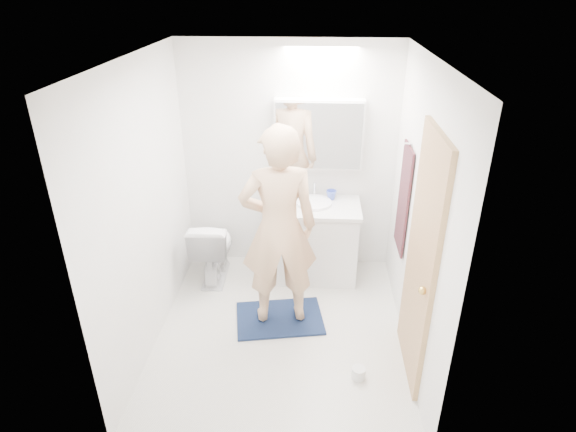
# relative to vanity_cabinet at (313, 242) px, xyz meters

# --- Properties ---
(floor) EXTENTS (2.50, 2.50, 0.00)m
(floor) POSITION_rel_vanity_cabinet_xyz_m (-0.27, -0.96, -0.39)
(floor) COLOR silver
(floor) RESTS_ON ground
(ceiling) EXTENTS (2.50, 2.50, 0.00)m
(ceiling) POSITION_rel_vanity_cabinet_xyz_m (-0.27, -0.96, 2.01)
(ceiling) COLOR white
(ceiling) RESTS_ON floor
(wall_back) EXTENTS (2.50, 0.00, 2.50)m
(wall_back) POSITION_rel_vanity_cabinet_xyz_m (-0.27, 0.29, 0.81)
(wall_back) COLOR white
(wall_back) RESTS_ON floor
(wall_front) EXTENTS (2.50, 0.00, 2.50)m
(wall_front) POSITION_rel_vanity_cabinet_xyz_m (-0.27, -2.21, 0.81)
(wall_front) COLOR white
(wall_front) RESTS_ON floor
(wall_left) EXTENTS (0.00, 2.50, 2.50)m
(wall_left) POSITION_rel_vanity_cabinet_xyz_m (-1.37, -0.96, 0.81)
(wall_left) COLOR white
(wall_left) RESTS_ON floor
(wall_right) EXTENTS (0.00, 2.50, 2.50)m
(wall_right) POSITION_rel_vanity_cabinet_xyz_m (0.83, -0.96, 0.81)
(wall_right) COLOR white
(wall_right) RESTS_ON floor
(vanity_cabinet) EXTENTS (0.90, 0.55, 0.78)m
(vanity_cabinet) POSITION_rel_vanity_cabinet_xyz_m (0.00, 0.00, 0.00)
(vanity_cabinet) COLOR white
(vanity_cabinet) RESTS_ON floor
(countertop) EXTENTS (0.95, 0.58, 0.04)m
(countertop) POSITION_rel_vanity_cabinet_xyz_m (0.00, -0.00, 0.41)
(countertop) COLOR white
(countertop) RESTS_ON vanity_cabinet
(sink_basin) EXTENTS (0.36, 0.36, 0.03)m
(sink_basin) POSITION_rel_vanity_cabinet_xyz_m (0.00, 0.03, 0.45)
(sink_basin) COLOR white
(sink_basin) RESTS_ON countertop
(faucet) EXTENTS (0.02, 0.02, 0.16)m
(faucet) POSITION_rel_vanity_cabinet_xyz_m (0.00, 0.22, 0.51)
(faucet) COLOR silver
(faucet) RESTS_ON countertop
(medicine_cabinet) EXTENTS (0.88, 0.14, 0.70)m
(medicine_cabinet) POSITION_rel_vanity_cabinet_xyz_m (0.03, 0.21, 1.11)
(medicine_cabinet) COLOR white
(medicine_cabinet) RESTS_ON wall_back
(mirror_panel) EXTENTS (0.84, 0.01, 0.66)m
(mirror_panel) POSITION_rel_vanity_cabinet_xyz_m (0.03, 0.13, 1.11)
(mirror_panel) COLOR silver
(mirror_panel) RESTS_ON medicine_cabinet
(toilet) EXTENTS (0.40, 0.70, 0.70)m
(toilet) POSITION_rel_vanity_cabinet_xyz_m (-1.04, -0.11, -0.04)
(toilet) COLOR white
(toilet) RESTS_ON floor
(bath_rug) EXTENTS (0.88, 0.68, 0.02)m
(bath_rug) POSITION_rel_vanity_cabinet_xyz_m (-0.30, -0.80, -0.38)
(bath_rug) COLOR #162345
(bath_rug) RESTS_ON floor
(person) EXTENTS (0.74, 0.55, 1.85)m
(person) POSITION_rel_vanity_cabinet_xyz_m (-0.30, -0.80, 0.58)
(person) COLOR #D7AA81
(person) RESTS_ON bath_rug
(door) EXTENTS (0.04, 0.80, 2.00)m
(door) POSITION_rel_vanity_cabinet_xyz_m (0.81, -1.31, 0.61)
(door) COLOR tan
(door) RESTS_ON wall_right
(door_knob) EXTENTS (0.06, 0.06, 0.06)m
(door_knob) POSITION_rel_vanity_cabinet_xyz_m (0.77, -1.61, 0.56)
(door_knob) COLOR gold
(door_knob) RESTS_ON door
(towel) EXTENTS (0.02, 0.42, 1.00)m
(towel) POSITION_rel_vanity_cabinet_xyz_m (0.81, -0.41, 0.71)
(towel) COLOR #102135
(towel) RESTS_ON wall_right
(towel_hook) EXTENTS (0.07, 0.02, 0.02)m
(towel_hook) POSITION_rel_vanity_cabinet_xyz_m (0.79, -0.41, 1.23)
(towel_hook) COLOR silver
(towel_hook) RESTS_ON wall_right
(soap_bottle_a) EXTENTS (0.13, 0.13, 0.23)m
(soap_bottle_a) POSITION_rel_vanity_cabinet_xyz_m (-0.29, 0.15, 0.55)
(soap_bottle_a) COLOR tan
(soap_bottle_a) RESTS_ON countertop
(soap_bottle_b) EXTENTS (0.11, 0.11, 0.19)m
(soap_bottle_b) POSITION_rel_vanity_cabinet_xyz_m (-0.20, 0.18, 0.52)
(soap_bottle_b) COLOR #60A9CD
(soap_bottle_b) RESTS_ON countertop
(toothbrush_cup) EXTENTS (0.11, 0.11, 0.10)m
(toothbrush_cup) POSITION_rel_vanity_cabinet_xyz_m (0.18, 0.16, 0.48)
(toothbrush_cup) COLOR #465ED2
(toothbrush_cup) RESTS_ON countertop
(toilet_paper_roll) EXTENTS (0.11, 0.11, 0.10)m
(toilet_paper_roll) POSITION_rel_vanity_cabinet_xyz_m (0.39, -1.50, -0.34)
(toilet_paper_roll) COLOR silver
(toilet_paper_roll) RESTS_ON floor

